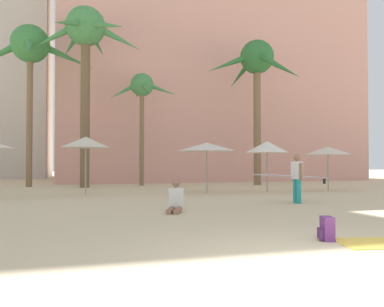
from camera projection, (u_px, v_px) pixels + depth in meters
ground at (357, 277)px, 4.70m from camera, size 120.00×120.00×0.00m
hotel_pink at (204, 66)px, 33.52m from camera, size 23.43×11.84×19.23m
palm_tree_left at (142, 92)px, 23.69m from camera, size 4.14×4.20×6.79m
palm_tree_center at (86, 40)px, 21.81m from camera, size 6.20×6.09×10.07m
palm_tree_right at (257, 67)px, 24.49m from camera, size 7.04×6.82×9.04m
palm_tree_far_right at (30, 51)px, 22.42m from camera, size 7.09×7.00×9.26m
cafe_umbrella_0 at (267, 147)px, 18.39m from camera, size 2.03×2.03×2.39m
cafe_umbrella_1 at (86, 142)px, 16.65m from camera, size 2.08×2.08×2.48m
cafe_umbrella_2 at (328, 151)px, 19.30m from camera, size 2.32×2.32×2.17m
cafe_umbrella_4 at (207, 147)px, 17.91m from camera, size 2.71×2.71×2.29m
backpack at (327, 229)px, 6.87m from camera, size 0.30×0.34×0.42m
person_mid_right at (295, 176)px, 13.37m from camera, size 3.11×0.85×1.67m
person_mid_left at (175, 200)px, 10.90m from camera, size 0.67×0.95×0.92m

